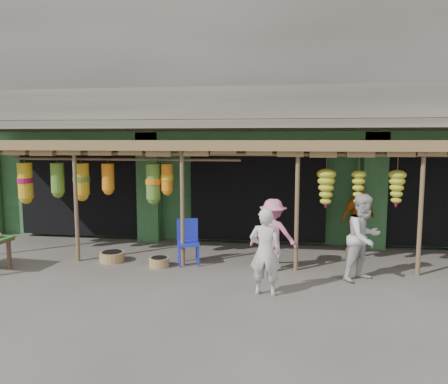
# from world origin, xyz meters

# --- Properties ---
(ground) EXTENTS (80.00, 80.00, 0.00)m
(ground) POSITION_xyz_m (0.00, 0.00, 0.00)
(ground) COLOR #514C47
(ground) RESTS_ON ground
(building) EXTENTS (16.40, 6.80, 7.00)m
(building) POSITION_xyz_m (-0.00, 4.87, 3.37)
(building) COLOR gray
(building) RESTS_ON ground
(awning) EXTENTS (14.00, 2.70, 2.79)m
(awning) POSITION_xyz_m (-0.17, 0.80, 2.57)
(awning) COLOR brown
(awning) RESTS_ON ground
(blue_chair) EXTENTS (0.60, 0.61, 1.01)m
(blue_chair) POSITION_xyz_m (-1.43, -0.01, 0.56)
(blue_chair) COLOR #1C28B7
(blue_chair) RESTS_ON ground
(basket_mid) EXTENTS (0.73, 0.73, 0.22)m
(basket_mid) POSITION_xyz_m (-3.20, -0.13, 0.11)
(basket_mid) COLOR #946742
(basket_mid) RESTS_ON ground
(basket_right) EXTENTS (0.57, 0.57, 0.20)m
(basket_right) POSITION_xyz_m (-2.00, -0.37, 0.10)
(basket_right) COLOR #8E6342
(basket_right) RESTS_ON ground
(person_front) EXTENTS (0.62, 0.45, 1.59)m
(person_front) POSITION_xyz_m (0.42, -1.78, 0.80)
(person_front) COLOR beige
(person_front) RESTS_ON ground
(person_right) EXTENTS (1.07, 1.05, 1.75)m
(person_right) POSITION_xyz_m (2.32, -0.67, 0.87)
(person_right) COLOR beige
(person_right) RESTS_ON ground
(person_vendor) EXTENTS (1.10, 0.97, 1.78)m
(person_vendor) POSITION_xyz_m (2.54, 1.55, 0.89)
(person_vendor) COLOR #C76A12
(person_vendor) RESTS_ON ground
(person_shopper) EXTENTS (1.05, 0.68, 1.55)m
(person_shopper) POSITION_xyz_m (0.50, -0.23, 0.77)
(person_shopper) COLOR pink
(person_shopper) RESTS_ON ground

